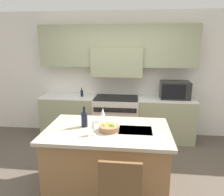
{
  "coord_description": "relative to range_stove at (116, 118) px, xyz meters",
  "views": [
    {
      "loc": [
        0.4,
        -2.79,
        2.03
      ],
      "look_at": [
        0.02,
        0.66,
        1.16
      ],
      "focal_mm": 35.0,
      "sensor_mm": 36.0,
      "label": 1
    }
  ],
  "objects": [
    {
      "name": "kitchen_island",
      "position": [
        0.03,
        -1.74,
        0.0
      ],
      "size": [
        1.67,
        1.06,
        0.91
      ],
      "color": "olive",
      "rests_on": "ground_plane"
    },
    {
      "name": "wine_glass_near",
      "position": [
        -0.11,
        -1.95,
        0.59
      ],
      "size": [
        0.07,
        0.07,
        0.21
      ],
      "color": "white",
      "rests_on": "kitchen_island"
    },
    {
      "name": "range_stove",
      "position": [
        0.0,
        0.0,
        0.0
      ],
      "size": [
        0.94,
        0.7,
        0.91
      ],
      "color": "beige",
      "rests_on": "ground_plane"
    },
    {
      "name": "microwave",
      "position": [
        1.2,
        0.02,
        0.65
      ],
      "size": [
        0.58,
        0.4,
        0.35
      ],
      "color": "black",
      "rests_on": "back_counter"
    },
    {
      "name": "back_counter",
      "position": [
        -0.0,
        0.02,
        0.01
      ],
      "size": [
        3.25,
        0.62,
        0.93
      ],
      "color": "gray",
      "rests_on": "ground_plane"
    },
    {
      "name": "fruit_bowl",
      "position": [
        0.07,
        -1.79,
        0.49
      ],
      "size": [
        0.27,
        0.27,
        0.11
      ],
      "color": "#996B47",
      "rests_on": "kitchen_island"
    },
    {
      "name": "back_cabinetry",
      "position": [
        -0.0,
        0.27,
        1.13
      ],
      "size": [
        10.0,
        0.46,
        2.7
      ],
      "color": "silver",
      "rests_on": "ground_plane"
    },
    {
      "name": "wine_glass_far",
      "position": [
        -0.07,
        -1.45,
        0.59
      ],
      "size": [
        0.07,
        0.07,
        0.21
      ],
      "color": "white",
      "rests_on": "kitchen_island"
    },
    {
      "name": "ground_plane",
      "position": [
        -0.0,
        -1.68,
        -0.46
      ],
      "size": [
        10.0,
        10.0,
        0.0
      ],
      "primitive_type": "plane",
      "color": "brown"
    },
    {
      "name": "wine_bottle",
      "position": [
        -0.29,
        -1.68,
        0.56
      ],
      "size": [
        0.09,
        0.09,
        0.29
      ],
      "color": "black",
      "rests_on": "kitchen_island"
    },
    {
      "name": "oil_bottle_on_counter",
      "position": [
        -0.74,
        -0.03,
        0.54
      ],
      "size": [
        0.06,
        0.06,
        0.19
      ],
      "color": "black",
      "rests_on": "back_counter"
    }
  ]
}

